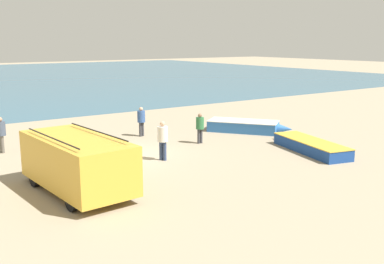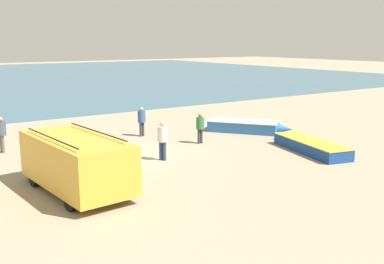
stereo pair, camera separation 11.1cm
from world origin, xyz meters
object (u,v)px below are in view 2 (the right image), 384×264
at_px(fishing_rowboat_1, 99,143).
at_px(fisherman_3, 162,137).
at_px(fishing_rowboat_0, 309,145).
at_px(fisherman_2, 200,126).
at_px(fishing_rowboat_2, 246,126).
at_px(parked_van, 76,162).
at_px(fisherman_1, 1,131).
at_px(fisherman_0, 142,119).

height_order(fishing_rowboat_1, fisherman_3, fisherman_3).
bearing_deg(fishing_rowboat_0, fisherman_2, 51.22).
height_order(fishing_rowboat_1, fishing_rowboat_2, fishing_rowboat_2).
bearing_deg(fishing_rowboat_2, fishing_rowboat_0, -43.65).
height_order(parked_van, fisherman_3, parked_van).
xyz_separation_m(parked_van, fishing_rowboat_0, (11.61, -0.63, -0.83)).
distance_m(fishing_rowboat_0, fisherman_3, 7.35).
xyz_separation_m(fishing_rowboat_1, fisherman_1, (-4.18, 1.93, 0.75)).
xyz_separation_m(fishing_rowboat_2, fisherman_1, (-13.20, 2.86, 0.72)).
bearing_deg(fisherman_0, fishing_rowboat_0, 20.33).
xyz_separation_m(fishing_rowboat_2, fisherman_0, (-5.76, 2.40, 0.68)).
xyz_separation_m(fishing_rowboat_0, fisherman_2, (-3.42, 4.45, 0.67)).
distance_m(parked_van, fishing_rowboat_2, 13.21).
bearing_deg(fishing_rowboat_2, fisherman_1, -138.75).
bearing_deg(fishing_rowboat_1, fisherman_2, 63.56).
bearing_deg(fishing_rowboat_0, fisherman_0, 46.69).
bearing_deg(fisherman_0, fisherman_3, -31.12).
relative_size(fisherman_1, fisherman_2, 1.09).
relative_size(fishing_rowboat_2, fisherman_0, 2.79).
bearing_deg(fisherman_3, fisherman_2, -3.86).
relative_size(fishing_rowboat_2, fisherman_1, 2.66).
relative_size(fishing_rowboat_2, fisherman_2, 2.91).
xyz_separation_m(fishing_rowboat_1, fisherman_3, (1.51, -3.75, 0.78)).
height_order(fisherman_0, fisherman_1, fisherman_1).
bearing_deg(fisherman_0, fishing_rowboat_2, 54.67).
height_order(fisherman_1, fisherman_2, fisherman_1).
bearing_deg(parked_van, fisherman_3, -72.16).
height_order(fishing_rowboat_1, fisherman_1, fisherman_1).
bearing_deg(parked_van, fishing_rowboat_2, -73.30).
distance_m(fishing_rowboat_1, fishing_rowboat_2, 9.06).
height_order(fishing_rowboat_1, fisherman_2, fisherman_2).
bearing_deg(fisherman_0, fishing_rowboat_1, -78.31).
relative_size(fishing_rowboat_1, fishing_rowboat_2, 0.94).
height_order(fishing_rowboat_0, fisherman_3, fisherman_3).
xyz_separation_m(fishing_rowboat_0, fisherman_0, (-5.09, 7.83, 0.72)).
xyz_separation_m(fisherman_0, fisherman_1, (-7.43, 0.45, 0.05)).
relative_size(fishing_rowboat_0, fishing_rowboat_2, 1.21).
distance_m(fisherman_1, fisherman_3, 8.04).
relative_size(parked_van, fishing_rowboat_2, 1.16).
distance_m(parked_van, fisherman_0, 9.71).
bearing_deg(fisherman_2, fisherman_1, 65.25).
height_order(parked_van, fishing_rowboat_1, parked_van).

